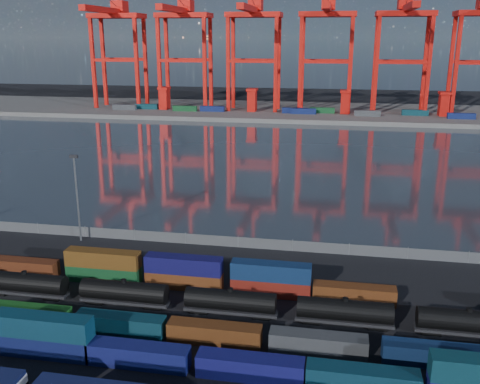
# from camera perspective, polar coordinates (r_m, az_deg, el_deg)

# --- Properties ---
(ground) EXTENTS (700.00, 700.00, 0.00)m
(ground) POSITION_cam_1_polar(r_m,az_deg,el_deg) (74.08, -4.30, -13.91)
(ground) COLOR black
(ground) RESTS_ON ground
(harbor_water) EXTENTS (700.00, 700.00, 0.00)m
(harbor_water) POSITION_cam_1_polar(r_m,az_deg,el_deg) (171.79, 4.51, 3.65)
(harbor_water) COLOR #2B353E
(harbor_water) RESTS_ON ground
(far_quay) EXTENTS (700.00, 70.00, 2.00)m
(far_quay) POSITION_cam_1_polar(r_m,az_deg,el_deg) (274.80, 6.84, 8.50)
(far_quay) COLOR #514F4C
(far_quay) RESTS_ON ground
(container_row_south) EXTENTS (139.69, 2.48, 5.28)m
(container_row_south) POSITION_cam_1_polar(r_m,az_deg,el_deg) (64.35, -5.66, -16.92)
(container_row_south) COLOR #373A3B
(container_row_south) RESTS_ON ground
(container_row_mid) EXTENTS (140.78, 2.41, 5.14)m
(container_row_mid) POSITION_cam_1_polar(r_m,az_deg,el_deg) (74.04, -14.78, -13.12)
(container_row_mid) COLOR #424447
(container_row_mid) RESTS_ON ground
(container_row_north) EXTENTS (140.65, 2.41, 5.14)m
(container_row_north) POSITION_cam_1_polar(r_m,az_deg,el_deg) (81.51, -0.67, -9.42)
(container_row_north) COLOR #0F1D4D
(container_row_north) RESTS_ON ground
(tanker_string) EXTENTS (137.06, 2.81, 4.02)m
(tanker_string) POSITION_cam_1_polar(r_m,az_deg,el_deg) (74.12, 11.10, -12.40)
(tanker_string) COLOR black
(tanker_string) RESTS_ON ground
(waterfront_fence) EXTENTS (160.12, 0.12, 2.20)m
(waterfront_fence) POSITION_cam_1_polar(r_m,az_deg,el_deg) (98.31, -0.21, -5.36)
(waterfront_fence) COLOR #595B5E
(waterfront_fence) RESTS_ON ground
(yard_light_mast) EXTENTS (1.60, 0.40, 16.60)m
(yard_light_mast) POSITION_cam_1_polar(r_m,az_deg,el_deg) (103.38, -17.00, -0.15)
(yard_light_mast) COLOR slate
(yard_light_mast) RESTS_ON ground
(gantry_cranes) EXTENTS (201.41, 50.71, 68.67)m
(gantry_cranes) POSITION_cam_1_polar(r_m,az_deg,el_deg) (266.25, 5.36, 17.17)
(gantry_cranes) COLOR red
(gantry_cranes) RESTS_ON ground
(quay_containers) EXTENTS (172.58, 10.99, 2.60)m
(quay_containers) POSITION_cam_1_polar(r_m,az_deg,el_deg) (261.06, 4.20, 8.68)
(quay_containers) COLOR navy
(quay_containers) RESTS_ON far_quay
(straddle_carriers) EXTENTS (140.00, 7.00, 11.10)m
(straddle_carriers) POSITION_cam_1_polar(r_m,az_deg,el_deg) (264.24, 6.19, 9.71)
(straddle_carriers) COLOR red
(straddle_carriers) RESTS_ON far_quay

